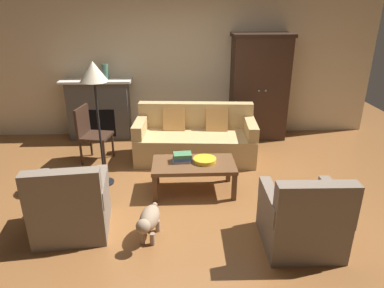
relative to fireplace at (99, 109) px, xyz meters
name	(u,v)px	position (x,y,z in m)	size (l,w,h in m)	color
ground_plane	(187,197)	(1.55, -2.30, -0.57)	(9.60, 9.60, 0.00)	brown
back_wall	(182,61)	(1.55, 0.25, 0.83)	(7.20, 0.10, 2.80)	beige
fireplace	(99,109)	(0.00, 0.00, 0.00)	(1.26, 0.48, 1.12)	#4C4947
armoire	(259,87)	(2.95, -0.08, 0.39)	(1.06, 0.57, 1.91)	#382319
couch	(195,139)	(1.73, -1.01, -0.25)	(1.97, 0.99, 0.86)	tan
coffee_table	(194,167)	(1.65, -2.13, -0.20)	(1.10, 0.60, 0.42)	brown
fruit_bowl	(205,160)	(1.80, -2.10, -0.12)	(0.31, 0.31, 0.05)	gold
book_stack	(182,157)	(1.50, -2.07, -0.09)	(0.26, 0.19, 0.12)	gray
mantel_vase_bronze	(96,74)	(0.00, -0.02, 0.64)	(0.13, 0.13, 0.18)	olive
mantel_vase_jade	(105,72)	(0.18, -0.02, 0.69)	(0.11, 0.11, 0.27)	slate
armchair_near_left	(71,207)	(0.26, -2.98, -0.25)	(0.85, 0.85, 0.88)	#756656
armchair_near_right	(303,220)	(2.72, -3.34, -0.25)	(0.80, 0.79, 0.88)	#756656
side_chair_wooden	(90,131)	(0.06, -1.06, -0.06)	(0.51, 0.51, 0.90)	#382319
floor_lamp	(94,79)	(0.39, -1.85, 0.92)	(0.36, 0.36, 1.72)	black
dog	(149,220)	(1.12, -3.16, -0.32)	(0.27, 0.57, 0.39)	gray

